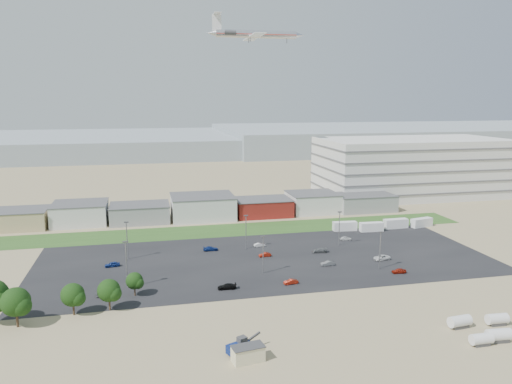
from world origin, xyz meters
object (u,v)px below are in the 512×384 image
object	(u,v)px
parked_car_2	(399,271)
parked_car_10	(106,294)
parked_car_11	(260,245)
parked_car_8	(346,238)
storage_tank_nw	(460,321)
parked_car_5	(112,264)
box_trailer_a	(345,226)
telehandler	(238,346)
parked_car_13	(291,282)
parked_car_12	(320,250)
portable_shed	(248,354)
parked_car_1	(328,263)
parked_car_6	(211,249)
airliner	(256,34)
parked_car_3	(227,286)
parked_car_0	(382,258)
parked_car_7	(265,255)

from	to	relation	value
parked_car_2	parked_car_10	xyz separation A→B (m)	(-69.33, 0.46, 0.02)
parked_car_2	parked_car_11	size ratio (longest dim) A/B	1.07
parked_car_8	storage_tank_nw	bearing A→B (deg)	-175.50
parked_car_5	parked_car_8	size ratio (longest dim) A/B	1.09
box_trailer_a	parked_car_8	xyz separation A→B (m)	(-4.16, -10.78, -0.86)
telehandler	parked_car_13	distance (m)	33.84
parked_car_5	parked_car_12	xyz separation A→B (m)	(55.88, -0.23, -0.03)
portable_shed	parked_car_1	xyz separation A→B (m)	(29.73, 42.02, -0.76)
box_trailer_a	parked_car_10	distance (m)	82.61
parked_car_5	parked_car_11	world-z (taller)	parked_car_5
storage_tank_nw	parked_car_6	distance (m)	70.18
parked_car_2	parked_car_6	size ratio (longest dim) A/B	0.84
parked_car_1	parked_car_12	bearing A→B (deg)	170.47
parked_car_6	parked_car_12	xyz separation A→B (m)	(29.50, -8.34, 0.01)
parked_car_6	parked_car_8	bearing A→B (deg)	-88.06
parked_car_10	parked_car_1	bearing A→B (deg)	-76.96
portable_shed	airliner	distance (m)	155.10
airliner	parked_car_5	size ratio (longest dim) A/B	10.92
parked_car_3	parked_car_5	distance (m)	33.82
parked_car_13	parked_car_8	bearing A→B (deg)	132.21
portable_shed	parked_car_8	size ratio (longest dim) A/B	1.56
airliner	parked_car_1	size ratio (longest dim) A/B	11.39
portable_shed	parked_car_6	bearing A→B (deg)	78.85
parked_car_0	parked_car_13	distance (m)	30.97
parked_car_7	parked_car_12	bearing A→B (deg)	86.34
parked_car_3	parked_car_13	world-z (taller)	parked_car_3
parked_car_0	parked_car_3	bearing A→B (deg)	-82.55
parked_car_13	parked_car_11	bearing A→B (deg)	173.34
parked_car_7	parked_car_8	xyz separation A→B (m)	(27.72, 10.15, 0.03)
telehandler	parked_car_11	size ratio (longest dim) A/B	2.03
portable_shed	parked_car_1	world-z (taller)	portable_shed
box_trailer_a	parked_car_6	size ratio (longest dim) A/B	1.86
parked_car_2	parked_car_8	world-z (taller)	parked_car_2
airliner	parked_car_7	size ratio (longest dim) A/B	12.27
storage_tank_nw	parked_car_5	bearing A→B (deg)	142.70
airliner	parked_car_0	xyz separation A→B (m)	(13.39, -92.83, -67.93)
parked_car_3	parked_car_10	xyz separation A→B (m)	(-26.28, 1.44, 0.00)
storage_tank_nw	parked_car_5	size ratio (longest dim) A/B	1.12
parked_car_2	parked_car_13	xyz separation A→B (m)	(-28.09, -1.23, -0.04)
storage_tank_nw	parked_car_5	distance (m)	82.56
parked_car_1	parked_car_3	distance (m)	29.75
portable_shed	parked_car_6	xyz separation A→B (m)	(2.00, 61.41, -0.75)
storage_tank_nw	parked_car_13	world-z (taller)	storage_tank_nw
parked_car_1	parked_car_6	size ratio (longest dim) A/B	0.87
parked_car_5	parked_car_6	bearing A→B (deg)	100.22
parked_car_0	parked_car_7	xyz separation A→B (m)	(-29.75, 9.49, -0.09)
storage_tank_nw	airliner	bearing A→B (deg)	93.98
parked_car_6	parked_car_8	size ratio (longest dim) A/B	1.20
parked_car_11	parked_car_8	bearing A→B (deg)	-92.43
parked_car_0	parked_car_1	world-z (taller)	parked_car_0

